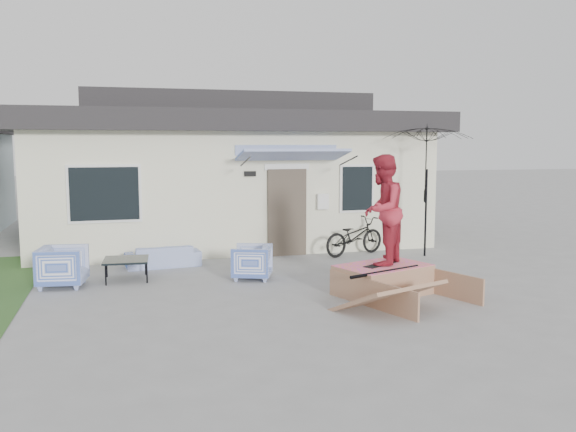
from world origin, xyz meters
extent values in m
plane|color=gray|center=(0.00, 0.00, 0.00)|extent=(90.00, 90.00, 0.00)
cube|color=beige|center=(0.00, 8.00, 1.50)|extent=(10.00, 7.00, 3.00)
cube|color=black|center=(0.00, 8.00, 3.25)|extent=(10.80, 7.80, 0.50)
cube|color=black|center=(0.00, 8.00, 3.80)|extent=(7.50, 4.50, 0.60)
cube|color=#4D4134|center=(1.00, 4.46, 1.05)|extent=(0.95, 0.08, 2.10)
cube|color=white|center=(-3.20, 4.47, 1.60)|extent=(1.60, 0.06, 1.30)
cube|color=white|center=(2.80, 4.47, 1.60)|extent=(0.90, 0.06, 1.20)
cube|color=#3555B4|center=(1.00, 3.95, 2.45)|extent=(2.50, 1.09, 0.29)
imported|color=#3555B4|center=(-1.99, 3.91, 0.32)|extent=(1.66, 0.64, 0.63)
imported|color=#3555B4|center=(-3.94, 2.48, 0.43)|extent=(0.89, 0.93, 0.86)
imported|color=#3555B4|center=(-0.35, 2.19, 0.38)|extent=(0.91, 0.94, 0.76)
cube|color=black|center=(-2.78, 2.75, 0.21)|extent=(0.91, 0.91, 0.43)
imported|color=black|center=(2.59, 4.08, 0.56)|extent=(1.87, 1.19, 1.13)
cylinder|color=black|center=(4.21, 3.52, 1.05)|extent=(0.05, 0.05, 2.10)
imported|color=black|center=(4.21, 3.52, 1.75)|extent=(2.08, 1.91, 0.90)
cube|color=black|center=(1.67, 0.41, 0.55)|extent=(0.82, 0.62, 0.05)
imported|color=#AF2737|center=(1.67, 0.41, 1.57)|extent=(1.20, 1.22, 1.97)
camera|label=1|loc=(-2.76, -9.45, 2.71)|focal=37.51mm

